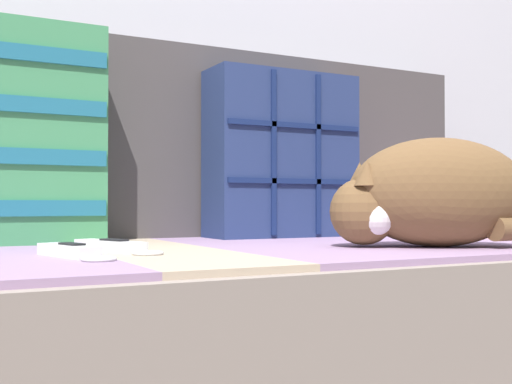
{
  "coord_description": "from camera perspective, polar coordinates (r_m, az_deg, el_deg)",
  "views": [
    {
      "loc": [
        -0.46,
        -0.99,
        0.5
      ],
      "look_at": [
        0.08,
        0.03,
        0.53
      ],
      "focal_mm": 45.0,
      "sensor_mm": 36.0,
      "label": 1
    }
  ],
  "objects": [
    {
      "name": "throw_pillow_quilted",
      "position": [
        1.54,
        2.3,
        3.29
      ],
      "size": [
        0.36,
        0.14,
        0.39
      ],
      "color": "navy",
      "rests_on": "couch"
    },
    {
      "name": "game_remote_far",
      "position": [
        1.08,
        -12.63,
        -4.74
      ],
      "size": [
        0.11,
        0.21,
        0.02
      ],
      "color": "white",
      "rests_on": "couch"
    },
    {
      "name": "sleeping_cat",
      "position": [
        1.21,
        15.09,
        -0.33
      ],
      "size": [
        0.38,
        0.32,
        0.2
      ],
      "color": "brown",
      "rests_on": "couch"
    },
    {
      "name": "couch",
      "position": [
        1.23,
        -5.0,
        -14.86
      ],
      "size": [
        1.84,
        0.88,
        0.43
      ],
      "color": "brown",
      "rests_on": "ground_plane"
    },
    {
      "name": "game_remote_near",
      "position": [
        0.99,
        -16.13,
        -5.08
      ],
      "size": [
        0.09,
        0.19,
        0.02
      ],
      "color": "white",
      "rests_on": "couch"
    },
    {
      "name": "sofa_backrest",
      "position": [
        1.55,
        -10.26,
        4.51
      ],
      "size": [
        1.8,
        0.14,
        0.46
      ],
      "color": "#474242",
      "rests_on": "couch"
    }
  ]
}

